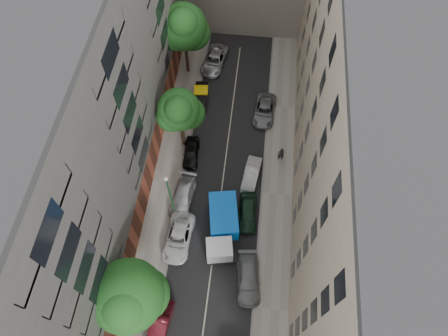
# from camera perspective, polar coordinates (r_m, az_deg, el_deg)

# --- Properties ---
(ground) EXTENTS (120.00, 120.00, 0.00)m
(ground) POSITION_cam_1_polar(r_m,az_deg,el_deg) (39.91, -0.32, -2.98)
(ground) COLOR #4C4C49
(ground) RESTS_ON ground
(road_surface) EXTENTS (8.00, 44.00, 0.02)m
(road_surface) POSITION_cam_1_polar(r_m,az_deg,el_deg) (39.90, -0.32, -2.97)
(road_surface) COLOR black
(road_surface) RESTS_ON ground
(sidewalk_left) EXTENTS (3.00, 44.00, 0.15)m
(sidewalk_left) POSITION_cam_1_polar(r_m,az_deg,el_deg) (40.52, -8.08, -2.12)
(sidewalk_left) COLOR gray
(sidewalk_left) RESTS_ON ground
(sidewalk_right) EXTENTS (3.00, 44.00, 0.15)m
(sidewalk_right) POSITION_cam_1_polar(r_m,az_deg,el_deg) (39.91, 7.56, -3.70)
(sidewalk_right) COLOR gray
(sidewalk_right) RESTS_ON ground
(building_left) EXTENTS (8.00, 44.00, 20.00)m
(building_left) POSITION_cam_1_polar(r_m,az_deg,el_deg) (33.92, -19.33, 6.73)
(building_left) COLOR #494745
(building_left) RESTS_ON ground
(building_right) EXTENTS (8.00, 44.00, 20.00)m
(building_right) POSITION_cam_1_polar(r_m,az_deg,el_deg) (32.43, 19.31, 3.21)
(building_right) COLOR beige
(building_right) RESTS_ON ground
(tarp_truck) EXTENTS (3.43, 6.49, 2.83)m
(tarp_truck) POSITION_cam_1_polar(r_m,az_deg,el_deg) (36.59, -0.23, -8.33)
(tarp_truck) COLOR black
(tarp_truck) RESTS_ON ground
(car_left_1) EXTENTS (1.89, 4.23, 1.35)m
(car_left_1) POSITION_cam_1_polar(r_m,az_deg,el_deg) (35.71, -9.15, -21.18)
(car_left_1) COLOR #4A0E16
(car_left_1) RESTS_ON ground
(car_left_2) EXTENTS (2.62, 5.16, 1.40)m
(car_left_2) POSITION_cam_1_polar(r_m,az_deg,el_deg) (37.36, -6.51, -9.87)
(car_left_2) COLOR silver
(car_left_2) RESTS_ON ground
(car_left_3) EXTENTS (2.47, 5.01, 1.40)m
(car_left_3) POSITION_cam_1_polar(r_m,az_deg,el_deg) (38.97, -5.87, -4.00)
(car_left_3) COLOR #B7B8BC
(car_left_3) RESTS_ON ground
(car_left_4) EXTENTS (1.75, 3.90, 1.30)m
(car_left_4) POSITION_cam_1_polar(r_m,az_deg,el_deg) (41.39, -4.72, 2.25)
(car_left_4) COLOR black
(car_left_4) RESTS_ON ground
(car_left_5) EXTENTS (1.81, 4.15, 1.33)m
(car_left_5) POSITION_cam_1_polar(r_m,az_deg,el_deg) (45.70, -3.26, 10.20)
(car_left_5) COLOR black
(car_left_5) RESTS_ON ground
(car_left_6) EXTENTS (3.14, 5.48, 1.44)m
(car_left_6) POSITION_cam_1_polar(r_m,az_deg,el_deg) (49.30, -1.36, 15.13)
(car_left_6) COLOR #B7B7BC
(car_left_6) RESTS_ON ground
(car_right_1) EXTENTS (2.54, 5.02, 1.40)m
(car_right_1) POSITION_cam_1_polar(r_m,az_deg,el_deg) (36.09, 3.50, -15.50)
(car_right_1) COLOR slate
(car_right_1) RESTS_ON ground
(car_right_2) EXTENTS (1.94, 4.35, 1.45)m
(car_right_2) POSITION_cam_1_polar(r_m,az_deg,el_deg) (38.08, 3.43, -6.38)
(car_right_2) COLOR black
(car_right_2) RESTS_ON ground
(car_right_3) EXTENTS (1.94, 4.20, 1.33)m
(car_right_3) POSITION_cam_1_polar(r_m,az_deg,el_deg) (40.00, 3.92, -0.91)
(car_right_3) COLOR silver
(car_right_3) RESTS_ON ground
(car_right_4) EXTENTS (2.54, 4.92, 1.33)m
(car_right_4) POSITION_cam_1_polar(r_m,az_deg,el_deg) (44.59, 5.80, 8.19)
(car_right_4) COLOR slate
(car_right_4) RESTS_ON ground
(tree_near) EXTENTS (5.76, 5.55, 8.04)m
(tree_near) POSITION_cam_1_polar(r_m,az_deg,el_deg) (31.78, -13.40, -17.57)
(tree_near) COLOR #382619
(tree_near) RESTS_ON sidewalk_left
(tree_mid) EXTENTS (4.57, 4.18, 8.11)m
(tree_mid) POSITION_cam_1_polar(r_m,az_deg,el_deg) (38.07, -6.34, 8.00)
(tree_mid) COLOR #382619
(tree_mid) RESTS_ON sidewalk_left
(tree_far) EXTENTS (5.29, 5.02, 9.31)m
(tree_far) POSITION_cam_1_polar(r_m,az_deg,el_deg) (44.66, -5.69, 19.17)
(tree_far) COLOR #382619
(tree_far) RESTS_ON sidewalk_left
(lamp_post) EXTENTS (0.36, 0.36, 6.98)m
(lamp_post) POSITION_cam_1_polar(r_m,az_deg,el_deg) (35.13, -7.79, -3.51)
(lamp_post) COLOR #1C632D
(lamp_post) RESTS_ON sidewalk_left
(pedestrian) EXTENTS (0.76, 0.56, 1.92)m
(pedestrian) POSITION_cam_1_polar(r_m,az_deg,el_deg) (41.02, 8.13, 2.01)
(pedestrian) COLOR black
(pedestrian) RESTS_ON sidewalk_right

